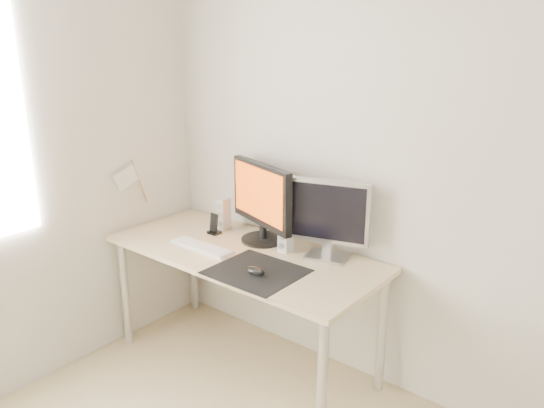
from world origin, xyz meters
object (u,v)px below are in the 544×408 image
Objects in this scene: mouse at (256,271)px; second_monitor at (328,216)px; speaker_right at (286,235)px; desk at (243,263)px; keyboard at (201,247)px; speaker_left at (223,214)px; main_monitor at (261,200)px; phone_dock at (214,228)px.

second_monitor reaches higher than mouse.
mouse is at bearing -78.30° from speaker_right.
speaker_right is at bearing -163.17° from second_monitor.
desk is 0.26m from keyboard.
desk is at bearing -30.36° from speaker_left.
mouse is 0.25× the size of keyboard.
speaker_left is 1.00× the size of speaker_right.
speaker_left is at bearing -178.95° from second_monitor.
main_monitor reaches higher than speaker_right.
desk is at bearing 29.43° from keyboard.
speaker_right is at bearing 5.45° from phone_dock.
main_monitor is 2.74× the size of speaker_left.
keyboard is (-0.40, -0.26, -0.09)m from speaker_right.
second_monitor is (0.16, 0.41, 0.22)m from mouse.
speaker_left and speaker_right have the same top height.
second_monitor is (0.42, 0.21, 0.32)m from desk.
speaker_left reaches higher than phone_dock.
main_monitor is 0.44m from keyboard.
main_monitor is (-0.01, 0.18, 0.33)m from desk.
speaker_right is 1.54× the size of phone_dock.
mouse is 0.55× the size of speaker_right.
speaker_left is 0.35m from keyboard.
main_monitor reaches higher than mouse.
speaker_left is at bearing 146.68° from mouse.
speaker_right reaches higher than mouse.
speaker_right is (0.21, -0.04, -0.16)m from main_monitor.
speaker_right is (-0.07, 0.34, 0.08)m from mouse.
main_monitor is at bearing 126.14° from mouse.
main_monitor is 1.27× the size of keyboard.
speaker_right is (0.19, 0.14, 0.18)m from desk.
keyboard is at bearing -68.25° from speaker_left.
desk is at bearing -16.47° from phone_dock.
desk is 0.35m from phone_dock.
phone_dock is at bearing -79.17° from speaker_left.
desk is 2.98× the size of main_monitor.
speaker_left is (-0.33, 0.02, -0.16)m from main_monitor.
speaker_right is (-0.23, -0.07, -0.14)m from second_monitor.
mouse is at bearing -53.86° from main_monitor.
desk is 0.38m from main_monitor.
phone_dock reaches higher than mouse.
second_monitor is 0.77m from speaker_left.
speaker_left reaches higher than desk.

